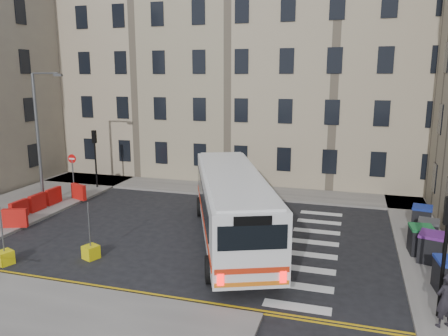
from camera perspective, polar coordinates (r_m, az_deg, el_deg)
The scene contains 18 objects.
ground at distance 22.39m, azimuth 1.18°, elevation -8.97°, with size 120.00×120.00×0.00m, color black.
pavement_north at distance 32.00m, azimuth -5.08°, elevation -2.46°, with size 36.00×3.20×0.15m, color slate.
pavement_east at distance 25.67m, azimuth 23.67°, elevation -7.07°, with size 2.40×26.00×0.15m, color slate.
pavement_west at distance 29.89m, azimuth -25.17°, elevation -4.60°, with size 6.00×22.00×0.15m, color slate.
terrace_north at distance 37.83m, azimuth -2.82°, elevation 12.84°, with size 38.30×10.80×17.20m.
traffic_light_east at distance 15.83m, azimuth 27.03°, elevation -8.24°, with size 0.28×0.22×4.10m.
traffic_light_nw at distance 32.34m, azimuth -16.50°, elevation 2.31°, with size 0.28×0.22×4.10m.
streetlamp at distance 29.15m, azimuth -23.14°, elevation 3.76°, with size 0.50×0.22×8.14m.
no_entry_north at distance 31.14m, azimuth -19.18°, elevation 0.30°, with size 0.60×0.08×3.00m.
roadworks_barriers at distance 28.00m, azimuth -22.64°, elevation -4.22°, with size 1.66×6.26×1.00m.
bus at distance 21.23m, azimuth 1.04°, elevation -4.64°, with size 7.23×12.42×3.35m.
wheelie_bin_b at distance 20.99m, azimuth 25.43°, elevation -9.32°, with size 1.27×1.37×1.26m.
wheelie_bin_c at distance 21.70m, azimuth 24.31°, elevation -8.55°, with size 1.08×1.21×1.26m.
wheelie_bin_d at distance 22.97m, azimuth 25.08°, elevation -7.61°, with size 1.11×1.22×1.18m.
wheelie_bin_e at distance 25.05m, azimuth 24.40°, elevation -5.93°, with size 1.14×1.25×1.22m.
pedestrian at distance 15.97m, azimuth 26.91°, elevation -15.17°, with size 0.65×0.43×1.79m, color black.
bollard_yellow at distance 20.65m, azimuth -16.99°, elevation -10.46°, with size 0.60×0.60×0.60m, color #D6C60B.
bollard_chevron at distance 21.43m, azimuth -26.70°, elevation -10.41°, with size 0.60×0.60×0.60m, color yellow.
Camera 1 is at (5.56, -20.18, 7.95)m, focal length 35.00 mm.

